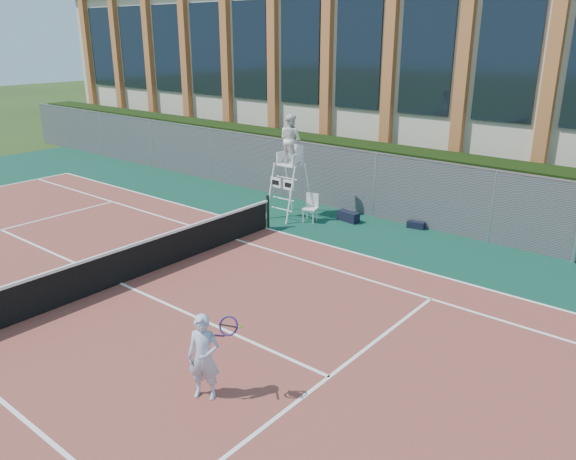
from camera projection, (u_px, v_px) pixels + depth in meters
The scene contains 12 objects.
ground at pixel (121, 284), 14.03m from camera, with size 120.00×120.00×0.00m, color #233814.
apron at pixel (153, 272), 14.76m from camera, with size 36.00×20.00×0.01m, color #0E3E30.
tennis_court at pixel (120, 284), 14.03m from camera, with size 23.77×10.97×0.02m, color brown.
tennis_net at pixel (118, 265), 13.86m from camera, with size 0.10×11.30×1.10m.
fence at pixel (326, 177), 20.10m from camera, with size 40.00×0.06×2.20m, color #595E60, non-canonical shape.
hedge at pixel (345, 171), 20.97m from camera, with size 40.00×1.40×2.20m, color black.
building at pixel (444, 75), 25.77m from camera, with size 45.00×10.60×8.22m.
umpire_chair at pixel (291, 142), 18.48m from camera, with size 0.98×1.51×3.51m.
plastic_chair at pixel (311, 205), 18.60m from camera, with size 0.54×0.54×0.94m.
sports_bag_near at pixel (348, 216), 18.72m from camera, with size 0.77×0.31×0.33m, color black.
sports_bag_far at pixel (416, 225), 18.05m from camera, with size 0.55×0.24×0.22m, color black.
tennis_player at pixel (204, 357), 9.40m from camera, with size 0.93×0.71×1.57m.
Camera 1 is at (11.36, -7.24, 5.91)m, focal length 35.00 mm.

